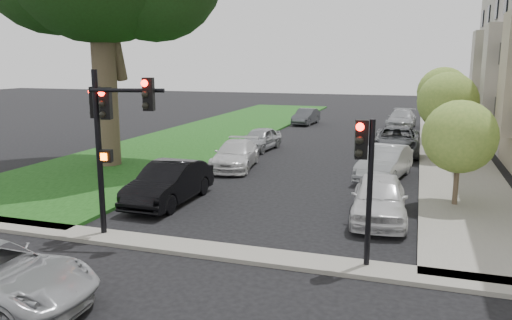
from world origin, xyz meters
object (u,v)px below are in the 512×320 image
(car_parked_4, at_px, (401,119))
(car_parked_6, at_px, (235,155))
(car_parked_1, at_px, (385,163))
(car_parked_5, at_px, (169,183))
(small_tree_c, at_px, (443,92))
(small_tree_b, at_px, (448,102))
(traffic_signal_secondary, at_px, (365,166))
(small_tree_a, at_px, (460,137))
(car_parked_2, at_px, (396,141))
(car_parked_9, at_px, (306,117))
(car_parked_0, at_px, (379,198))
(car_parked_7, at_px, (260,139))
(traffic_signal_main, at_px, (110,124))

(car_parked_4, height_order, car_parked_6, car_parked_4)
(car_parked_1, relative_size, car_parked_5, 0.97)
(small_tree_c, relative_size, car_parked_1, 1.08)
(small_tree_b, distance_m, small_tree_c, 6.31)
(car_parked_4, relative_size, car_parked_5, 1.09)
(small_tree_b, bearing_deg, car_parked_6, -151.47)
(small_tree_b, relative_size, small_tree_c, 0.96)
(traffic_signal_secondary, distance_m, car_parked_6, 12.61)
(small_tree_a, distance_m, car_parked_2, 10.50)
(car_parked_6, bearing_deg, small_tree_c, 41.96)
(car_parked_5, bearing_deg, car_parked_2, 60.15)
(small_tree_b, height_order, car_parked_5, small_tree_b)
(small_tree_c, height_order, traffic_signal_secondary, small_tree_c)
(traffic_signal_secondary, bearing_deg, car_parked_2, 89.77)
(small_tree_b, xyz_separation_m, car_parked_9, (-10.14, 12.66, -2.39))
(car_parked_2, bearing_deg, car_parked_0, -89.93)
(car_parked_1, bearing_deg, small_tree_c, 87.71)
(car_parked_1, bearing_deg, car_parked_6, -170.12)
(small_tree_a, bearing_deg, car_parked_5, -165.23)
(small_tree_a, distance_m, car_parked_5, 10.32)
(car_parked_1, relative_size, car_parked_9, 1.13)
(traffic_signal_secondary, relative_size, car_parked_7, 0.98)
(small_tree_a, relative_size, small_tree_c, 0.80)
(small_tree_a, xyz_separation_m, car_parked_7, (-10.07, 8.99, -1.87))
(car_parked_0, height_order, car_parked_5, car_parked_5)
(car_parked_1, bearing_deg, small_tree_b, 74.06)
(car_parked_1, bearing_deg, traffic_signal_secondary, -78.61)
(traffic_signal_main, bearing_deg, small_tree_a, 33.49)
(car_parked_5, relative_size, car_parked_9, 1.16)
(traffic_signal_main, relative_size, car_parked_0, 1.13)
(small_tree_b, relative_size, car_parked_7, 1.19)
(car_parked_7, bearing_deg, small_tree_b, 6.51)
(small_tree_b, distance_m, car_parked_2, 3.50)
(car_parked_9, bearing_deg, traffic_signal_secondary, -69.88)
(traffic_signal_main, height_order, car_parked_0, traffic_signal_main)
(car_parked_4, bearing_deg, traffic_signal_secondary, -86.56)
(traffic_signal_secondary, bearing_deg, car_parked_9, 105.14)
(car_parked_6, bearing_deg, small_tree_b, 20.37)
(small_tree_c, xyz_separation_m, car_parked_6, (-9.66, -11.56, -2.51))
(car_parked_5, bearing_deg, car_parked_1, 41.80)
(small_tree_c, xyz_separation_m, car_parked_1, (-2.67, -11.65, -2.43))
(car_parked_5, xyz_separation_m, car_parked_6, (0.17, 6.41, -0.10))
(car_parked_0, height_order, car_parked_7, car_parked_0)
(car_parked_2, bearing_deg, car_parked_6, -139.14)
(car_parked_2, bearing_deg, traffic_signal_secondary, -90.28)
(traffic_signal_main, relative_size, car_parked_7, 1.27)
(traffic_signal_main, distance_m, car_parked_5, 4.58)
(traffic_signal_main, relative_size, car_parked_6, 1.08)
(small_tree_b, relative_size, car_parked_9, 1.17)
(car_parked_2, distance_m, car_parked_7, 7.67)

